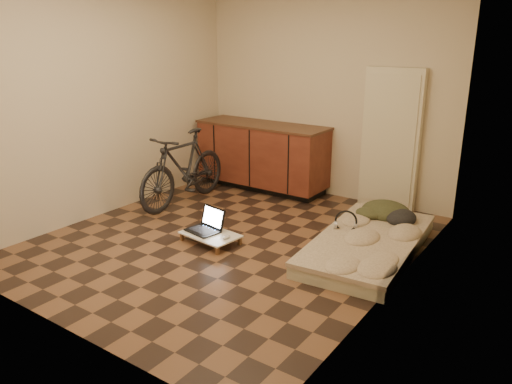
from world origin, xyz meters
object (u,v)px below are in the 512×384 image
Objects in this scene: bicycle at (183,165)px; futon at (368,244)px; lap_desk at (210,235)px; laptop at (206,226)px.

bicycle reaches higher than futon.
futon is at bearing -3.07° from bicycle.
futon is (2.50, -0.05, -0.43)m from bicycle.
futon is at bearing 33.26° from lap_desk.
lap_desk is (-1.43, -0.72, 0.00)m from futon.
lap_desk is at bearing -16.51° from laptop.
bicycle is 4.11× the size of laptop.
bicycle is at bearing 173.93° from futon.
futon reaches higher than lap_desk.
bicycle is 1.39m from lap_desk.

